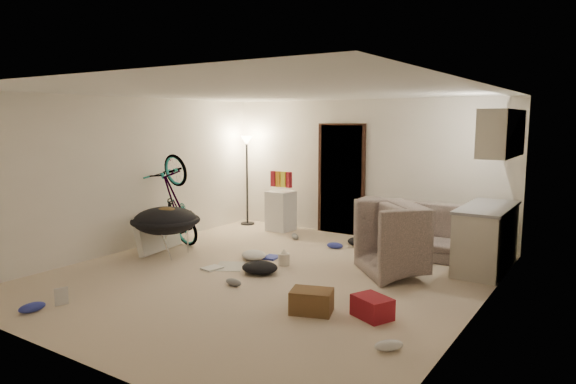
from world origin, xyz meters
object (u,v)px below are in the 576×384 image
Objects in this scene: saucer_chair at (166,227)px; tv_box at (158,232)px; armchair at (416,247)px; sofa at (430,233)px; bicycle at (177,221)px; mini_fridge at (281,211)px; floor_lamp at (247,161)px; drink_case_a at (312,301)px; juicer at (284,258)px; kitchen_counter at (486,239)px; drink_case_b at (372,307)px.

saucer_chair is 1.13× the size of tv_box.
saucer_chair is (-3.64, -1.24, 0.09)m from armchair.
bicycle reaches higher than sofa.
bicycle is 2.14m from mini_fridge.
floor_lamp is 5.16m from drink_case_a.
kitchen_counter is at bearing 29.49° from juicer.
bicycle is 3.79m from drink_case_a.
sofa is 2.29× the size of tv_box.
floor_lamp is at bearing 175.88° from mini_fridge.
saucer_chair is 1.99m from juicer.
sofa is 4.23m from saucer_chair.
saucer_chair reaches higher than mini_fridge.
tv_box is (-0.80, -2.42, -0.07)m from mini_fridge.
tv_box is 3.89× the size of juicer.
kitchen_counter is 1.57× the size of tv_box.
sofa reaches higher than tv_box.
sofa is 5.37× the size of drink_case_b.
floor_lamp reaches higher than juicer.
mini_fridge is 4.35m from drink_case_a.
sofa is (3.87, -0.20, -0.99)m from floor_lamp.
kitchen_counter reaches higher than armchair.
drink_case_b is 2.27m from juicer.
tv_box is (-3.96, -1.13, -0.05)m from armchair.
drink_case_a is (2.71, -3.39, -0.25)m from mini_fridge.
floor_lamp is at bearing 117.23° from drink_case_a.
bicycle is at bearing -87.26° from floor_lamp.
tv_box reaches higher than drink_case_b.
armchair is 1.48× the size of mini_fridge.
armchair is at bearing -20.06° from mini_fridge.
drink_case_b is at bearing -9.27° from saucer_chair.
mini_fridge is 4.60m from drink_case_b.
juicer is at bearing 173.78° from drink_case_b.
drink_case_b is at bearing 141.65° from armchair.
juicer is (-1.31, 1.41, -0.03)m from drink_case_a.
bicycle is at bearing 56.19° from armchair.
bicycle reaches higher than kitchen_counter.
sofa is 1.93× the size of armchair.
saucer_chair is (-4.41, -1.99, 0.02)m from kitchen_counter.
kitchen_counter is at bearing 12.95° from tv_box.
tv_box is at bearing 145.86° from drink_case_a.
drink_case_a is (3.51, -1.40, -0.29)m from bicycle.
armchair is 2.78× the size of drink_case_b.
mini_fridge reaches higher than tv_box.
kitchen_counter is 0.94× the size of bicycle.
mini_fridge is 1.69× the size of drink_case_a.
bicycle is 0.45m from tv_box.
drink_case_b is (4.24, -3.26, -1.19)m from floor_lamp.
saucer_chair is at bearing -28.39° from tv_box.
mini_fridge reaches higher than sofa.
kitchen_counter is at bearing -7.66° from floor_lamp.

